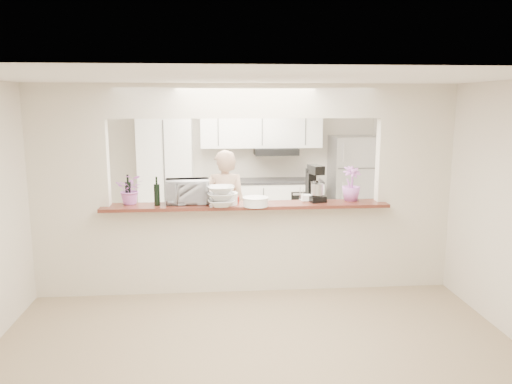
{
  "coord_description": "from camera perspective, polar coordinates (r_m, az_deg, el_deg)",
  "views": [
    {
      "loc": [
        -0.37,
        -5.87,
        2.29
      ],
      "look_at": [
        0.15,
        0.3,
        1.17
      ],
      "focal_mm": 35.0,
      "sensor_mm": 36.0,
      "label": 1
    }
  ],
  "objects": [
    {
      "name": "serving_bowls",
      "position": [
        5.8,
        -4.0,
        -0.52
      ],
      "size": [
        0.33,
        0.33,
        0.23
      ],
      "primitive_type": "imported",
      "rotation": [
        0.0,
        0.0,
        0.04
      ],
      "color": "silver",
      "rests_on": "bar_counter"
    },
    {
      "name": "bar_counter",
      "position": [
        6.12,
        -1.13,
        -5.99
      ],
      "size": [
        3.4,
        0.38,
        1.09
      ],
      "color": "beige",
      "rests_on": "floor"
    },
    {
      "name": "tile_overlay",
      "position": [
        7.77,
        -1.86,
        -6.82
      ],
      "size": [
        5.0,
        2.9,
        0.01
      ],
      "primitive_type": "cube",
      "color": "#BCB6A9",
      "rests_on": "floor"
    },
    {
      "name": "refrigerator",
      "position": [
        8.97,
        10.92,
        0.87
      ],
      "size": [
        0.75,
        0.7,
        1.7
      ],
      "primitive_type": "cube",
      "color": "#A8A8AC",
      "rests_on": "floor"
    },
    {
      "name": "person",
      "position": [
        6.94,
        -3.56,
        -1.97
      ],
      "size": [
        0.61,
        0.41,
        1.64
      ],
      "primitive_type": "imported",
      "rotation": [
        0.0,
        0.0,
        3.11
      ],
      "color": "tan",
      "rests_on": "floor"
    },
    {
      "name": "plate_stack_b",
      "position": [
        5.81,
        -0.05,
        -1.1
      ],
      "size": [
        0.3,
        0.3,
        0.11
      ],
      "color": "white",
      "rests_on": "bar_counter"
    },
    {
      "name": "kitchen_cabinets",
      "position": [
        8.69,
        -3.53,
        1.57
      ],
      "size": [
        3.15,
        0.62,
        2.25
      ],
      "color": "white",
      "rests_on": "floor"
    },
    {
      "name": "plate_stack_a",
      "position": [
        5.92,
        -3.53,
        -0.75
      ],
      "size": [
        0.3,
        0.3,
        0.14
      ],
      "color": "white",
      "rests_on": "bar_counter"
    },
    {
      "name": "red_bowl",
      "position": [
        6.07,
        -2.61,
        -0.81
      ],
      "size": [
        0.15,
        0.15,
        0.07
      ],
      "primitive_type": "cylinder",
      "color": "maroon",
      "rests_on": "bar_counter"
    },
    {
      "name": "floor",
      "position": [
        6.31,
        -1.11,
        -11.0
      ],
      "size": [
        6.0,
        6.0,
        0.0
      ],
      "primitive_type": "plane",
      "color": "#9C886A",
      "rests_on": "ground"
    },
    {
      "name": "flower_left",
      "position": [
        6.09,
        -14.13,
        0.32
      ],
      "size": [
        0.34,
        0.29,
        0.36
      ],
      "primitive_type": "imported",
      "rotation": [
        0.0,
        0.0,
        -0.04
      ],
      "color": "pink",
      "rests_on": "bar_counter"
    },
    {
      "name": "utensil_caddy",
      "position": [
        6.13,
        6.3,
        -0.09
      ],
      "size": [
        0.28,
        0.18,
        0.24
      ],
      "color": "silver",
      "rests_on": "bar_counter"
    },
    {
      "name": "toaster_oven",
      "position": [
        6.02,
        -7.85,
        0.06
      ],
      "size": [
        0.53,
        0.38,
        0.28
      ],
      "primitive_type": "imported",
      "rotation": [
        0.0,
        0.0,
        0.06
      ],
      "color": "#A8A7AC",
      "rests_on": "bar_counter"
    },
    {
      "name": "stand_mixer",
      "position": [
        6.14,
        6.72,
        0.82
      ],
      "size": [
        0.25,
        0.33,
        0.44
      ],
      "color": "black",
      "rests_on": "bar_counter"
    },
    {
      "name": "partition",
      "position": [
        5.94,
        -1.16,
        2.46
      ],
      "size": [
        5.0,
        0.15,
        2.5
      ],
      "color": "beige",
      "rests_on": "floor"
    },
    {
      "name": "wine_bottle_a",
      "position": [
        5.95,
        -11.26,
        -0.25
      ],
      "size": [
        0.07,
        0.07,
        0.34
      ],
      "color": "black",
      "rests_on": "bar_counter"
    },
    {
      "name": "tan_bowl",
      "position": [
        5.97,
        -0.65,
        -1.0
      ],
      "size": [
        0.14,
        0.14,
        0.06
      ],
      "primitive_type": "cylinder",
      "color": "tan",
      "rests_on": "bar_counter"
    },
    {
      "name": "wine_bottle_b",
      "position": [
        6.12,
        -14.39,
        -0.04
      ],
      "size": [
        0.07,
        0.07,
        0.35
      ],
      "color": "black",
      "rests_on": "bar_counter"
    },
    {
      "name": "flower_right",
      "position": [
        6.23,
        10.84,
        0.95
      ],
      "size": [
        0.28,
        0.28,
        0.42
      ],
      "primitive_type": "imported",
      "rotation": [
        0.0,
        0.0,
        0.24
      ],
      "color": "#A864BB",
      "rests_on": "bar_counter"
    }
  ]
}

